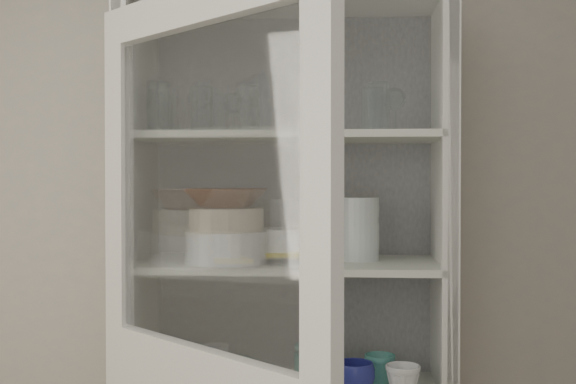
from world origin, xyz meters
The scene contains 30 objects.
wall_back centered at (0.00, 1.50, 1.30)m, with size 3.60×0.02×2.60m, color #A7A39E.
pantry_cabinet centered at (0.20, 1.34, 0.94)m, with size 1.00×0.45×2.10m.
tumbler_0 centered at (-0.05, 1.15, 1.73)m, with size 0.07×0.07×0.14m, color silver.
tumbler_1 centered at (-0.18, 1.13, 1.74)m, with size 0.08×0.08×0.15m, color silver.
tumbler_2 centered at (0.10, 1.12, 1.73)m, with size 0.07×0.07×0.13m, color silver.
tumbler_3 centered at (0.30, 1.16, 1.73)m, with size 0.07×0.07×0.15m, color silver.
tumbler_4 centered at (0.30, 1.13, 1.74)m, with size 0.07×0.07×0.15m, color silver.
tumbler_5 centered at (0.48, 1.17, 1.73)m, with size 0.07×0.07×0.15m, color silver.
tumbler_6 centered at (0.46, 1.17, 1.73)m, with size 0.06×0.06×0.13m, color silver.
tumbler_7 centered at (-0.21, 1.25, 1.73)m, with size 0.07×0.07×0.14m, color silver.
tumbler_8 centered at (-0.18, 1.25, 1.73)m, with size 0.07×0.07×0.13m, color silver.
tumbler_9 centered at (-0.02, 1.29, 1.72)m, with size 0.06×0.06×0.13m, color silver.
goblet_0 centered at (-0.11, 1.38, 1.75)m, with size 0.08×0.08×0.18m, color silver, non-canonical shape.
goblet_1 centered at (0.01, 1.39, 1.74)m, with size 0.07×0.07×0.16m, color silver, non-canonical shape.
goblet_2 centered at (0.28, 1.34, 1.75)m, with size 0.08×0.08×0.17m, color silver, non-canonical shape.
goblet_3 centered at (0.54, 1.35, 1.74)m, with size 0.08×0.08×0.17m, color silver, non-canonical shape.
plate_stack_front centered at (0.02, 1.19, 1.31)m, with size 0.25×0.25×0.10m, color white.
plate_stack_back centered at (-0.04, 1.36, 1.31)m, with size 0.20×0.20×0.10m, color white.
cream_bowl centered at (0.02, 1.19, 1.39)m, with size 0.23×0.23×0.07m, color beige.
terracotta_bowl centered at (0.02, 1.19, 1.46)m, with size 0.25×0.25×0.06m, color #4D230F.
glass_platter centered at (0.17, 1.28, 1.27)m, with size 0.31×0.31×0.02m, color silver.
yellow_trivet centered at (0.17, 1.28, 1.29)m, with size 0.19×0.19×0.01m, color yellow.
white_ramekin centered at (0.17, 1.28, 1.33)m, with size 0.16×0.16×0.07m, color white.
grey_bowl_stack centered at (0.42, 1.29, 1.36)m, with size 0.13×0.13×0.20m, color silver.
mug_blue centered at (0.41, 1.19, 0.91)m, with size 0.13×0.13×0.10m, color navy.
mug_teal centered at (0.49, 1.32, 0.91)m, with size 0.10×0.10×0.09m, color #198C7E.
mug_white centered at (0.56, 1.17, 0.91)m, with size 0.11×0.11×0.10m, color white.
teal_jar centered at (0.27, 1.29, 0.92)m, with size 0.10×0.10×0.12m.
measuring_cups centered at (-0.10, 1.22, 0.88)m, with size 0.10×0.10×0.04m, color silver.
white_canister centered at (-0.04, 1.31, 0.92)m, with size 0.10×0.10×0.12m, color white.
Camera 1 is at (0.38, -1.01, 1.52)m, focal length 45.00 mm.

